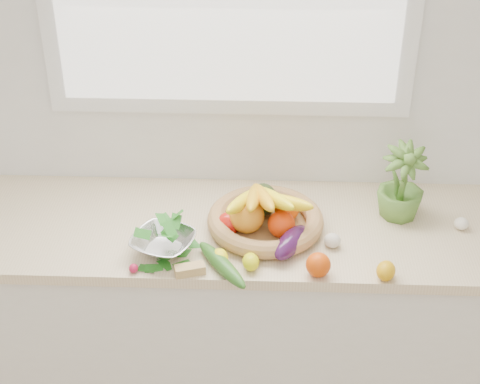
{
  "coord_description": "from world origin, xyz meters",
  "views": [
    {
      "loc": [
        0.13,
        -0.18,
        2.41
      ],
      "look_at": [
        0.05,
        1.93,
        1.05
      ],
      "focal_mm": 55.0,
      "sensor_mm": 36.0,
      "label": 1
    }
  ],
  "objects_px": {
    "eggplant": "(291,242)",
    "potted_herb": "(401,185)",
    "apple": "(229,223)",
    "cucumber": "(222,265)",
    "fruit_basket": "(265,215)",
    "colander_with_spinach": "(163,239)"
  },
  "relations": [
    {
      "from": "fruit_basket",
      "to": "potted_herb",
      "type": "bearing_deg",
      "value": 12.29
    },
    {
      "from": "cucumber",
      "to": "colander_with_spinach",
      "type": "xyz_separation_m",
      "value": [
        -0.2,
        0.09,
        0.03
      ]
    },
    {
      "from": "eggplant",
      "to": "cucumber",
      "type": "bearing_deg",
      "value": -153.77
    },
    {
      "from": "apple",
      "to": "colander_with_spinach",
      "type": "distance_m",
      "value": 0.25
    },
    {
      "from": "colander_with_spinach",
      "to": "apple",
      "type": "bearing_deg",
      "value": 28.97
    },
    {
      "from": "cucumber",
      "to": "potted_herb",
      "type": "distance_m",
      "value": 0.71
    },
    {
      "from": "eggplant",
      "to": "fruit_basket",
      "type": "height_order",
      "value": "fruit_basket"
    },
    {
      "from": "apple",
      "to": "cucumber",
      "type": "xyz_separation_m",
      "value": [
        -0.01,
        -0.21,
        -0.02
      ]
    },
    {
      "from": "apple",
      "to": "fruit_basket",
      "type": "relative_size",
      "value": 0.16
    },
    {
      "from": "eggplant",
      "to": "potted_herb",
      "type": "relative_size",
      "value": 0.65
    },
    {
      "from": "fruit_basket",
      "to": "colander_with_spinach",
      "type": "relative_size",
      "value": 1.88
    },
    {
      "from": "potted_herb",
      "to": "apple",
      "type": "bearing_deg",
      "value": -167.26
    },
    {
      "from": "fruit_basket",
      "to": "colander_with_spinach",
      "type": "height_order",
      "value": "fruit_basket"
    },
    {
      "from": "apple",
      "to": "fruit_basket",
      "type": "xyz_separation_m",
      "value": [
        0.12,
        0.03,
        0.02
      ]
    },
    {
      "from": "cucumber",
      "to": "potted_herb",
      "type": "xyz_separation_m",
      "value": [
        0.62,
        0.35,
        0.1
      ]
    },
    {
      "from": "apple",
      "to": "eggplant",
      "type": "height_order",
      "value": "apple"
    },
    {
      "from": "potted_herb",
      "to": "fruit_basket",
      "type": "bearing_deg",
      "value": -167.71
    },
    {
      "from": "cucumber",
      "to": "apple",
      "type": "bearing_deg",
      "value": 86.53
    },
    {
      "from": "cucumber",
      "to": "fruit_basket",
      "type": "xyz_separation_m",
      "value": [
        0.14,
        0.24,
        0.03
      ]
    },
    {
      "from": "eggplant",
      "to": "cucumber",
      "type": "relative_size",
      "value": 0.7
    },
    {
      "from": "cucumber",
      "to": "potted_herb",
      "type": "height_order",
      "value": "potted_herb"
    },
    {
      "from": "eggplant",
      "to": "cucumber",
      "type": "height_order",
      "value": "eggplant"
    }
  ]
}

